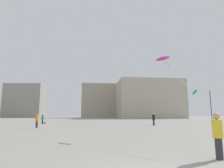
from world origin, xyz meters
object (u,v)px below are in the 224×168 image
at_px(person_in_black, 154,119).
at_px(handbag_beside_flyer, 45,123).
at_px(kite_magenta_diamond, 163,58).
at_px(kite_emerald_diamond, 194,92).
at_px(building_right_hall, 148,100).
at_px(person_in_orange, 37,120).
at_px(building_left_hall, 25,101).
at_px(lamppost_east, 211,101).
at_px(person_in_teal, 43,118).
at_px(person_in_yellow, 218,134).
at_px(building_centre_hall, 103,101).

height_order(person_in_black, handbag_beside_flyer, person_in_black).
bearing_deg(kite_magenta_diamond, kite_emerald_diamond, 58.17).
bearing_deg(kite_emerald_diamond, building_right_hall, 87.73).
height_order(person_in_orange, building_right_hall, building_right_hall).
relative_size(kite_emerald_diamond, building_left_hall, 0.57).
xyz_separation_m(kite_magenta_diamond, lamppost_east, (14.21, 18.09, -2.23)).
relative_size(kite_magenta_diamond, lamppost_east, 1.42).
distance_m(kite_emerald_diamond, handbag_beside_flyer, 26.82).
height_order(person_in_teal, building_right_hall, building_right_hall).
bearing_deg(kite_magenta_diamond, building_left_hall, 118.44).
bearing_deg(building_left_hall, person_in_yellow, -64.19).
distance_m(person_in_black, handbag_beside_flyer, 17.79).
relative_size(person_in_black, person_in_orange, 1.08).
bearing_deg(person_in_yellow, building_right_hall, -65.13).
xyz_separation_m(kite_emerald_diamond, lamppost_east, (2.42, -0.91, -1.67)).
relative_size(person_in_teal, building_right_hall, 0.07).
bearing_deg(kite_emerald_diamond, handbag_beside_flyer, -178.13).
xyz_separation_m(kite_magenta_diamond, kite_emerald_diamond, (11.80, 19.00, -0.56)).
bearing_deg(building_right_hall, person_in_yellow, -101.59).
bearing_deg(person_in_orange, kite_emerald_diamond, -150.27).
relative_size(building_centre_hall, building_right_hall, 0.77).
height_order(person_in_yellow, kite_emerald_diamond, kite_emerald_diamond).
distance_m(kite_emerald_diamond, building_right_hall, 41.96).
distance_m(person_in_yellow, person_in_orange, 20.70).
xyz_separation_m(kite_emerald_diamond, building_left_hall, (-52.34, 55.87, 2.03)).
bearing_deg(lamppost_east, person_in_teal, -179.91).
distance_m(kite_emerald_diamond, lamppost_east, 3.08).
bearing_deg(person_in_orange, handbag_beside_flyer, -71.63).
xyz_separation_m(person_in_teal, building_centre_hall, (10.25, 56.00, 6.64)).
height_order(person_in_black, building_right_hall, building_right_hall).
bearing_deg(handbag_beside_flyer, person_in_yellow, -61.85).
height_order(kite_emerald_diamond, lamppost_east, kite_emerald_diamond).
relative_size(person_in_yellow, handbag_beside_flyer, 5.25).
distance_m(building_left_hall, building_right_hall, 55.78).
relative_size(person_in_orange, lamppost_east, 0.28).
xyz_separation_m(building_left_hall, building_centre_hall, (36.00, -0.82, -0.04)).
relative_size(person_in_black, kite_magenta_diamond, 0.21).
bearing_deg(lamppost_east, kite_emerald_diamond, 159.36).
bearing_deg(kite_magenta_diamond, person_in_orange, 144.54).
bearing_deg(kite_emerald_diamond, kite_magenta_diamond, -121.83).
relative_size(person_in_yellow, lamppost_east, 0.28).
relative_size(building_left_hall, lamppost_east, 2.89).
relative_size(person_in_black, kite_emerald_diamond, 0.18).
xyz_separation_m(person_in_black, handbag_beside_flyer, (-17.00, 5.19, -0.86)).
bearing_deg(kite_emerald_diamond, person_in_yellow, -114.93).
xyz_separation_m(person_in_teal, handbag_beside_flyer, (0.35, 0.10, -0.81)).
relative_size(kite_magenta_diamond, building_right_hall, 0.34).
height_order(kite_emerald_diamond, building_left_hall, building_left_hall).
bearing_deg(building_right_hall, person_in_teal, -123.40).
xyz_separation_m(building_left_hall, lamppost_east, (54.76, -56.78, -3.70)).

